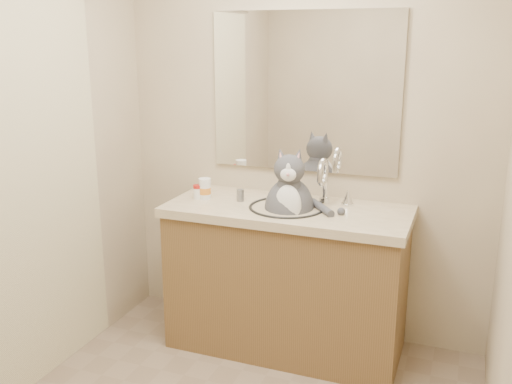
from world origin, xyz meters
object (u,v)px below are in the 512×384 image
Objects in this scene: cat at (290,205)px; pill_bottle_redcap at (197,192)px; pill_bottle_orange at (205,189)px; grey_canister at (240,195)px.

cat reaches higher than pill_bottle_redcap.
cat is 0.55m from pill_bottle_redcap.
pill_bottle_orange reaches higher than pill_bottle_redcap.
cat is at bearing -6.61° from grey_canister.
cat is 4.52× the size of pill_bottle_orange.
pill_bottle_redcap is 0.05m from pill_bottle_orange.
pill_bottle_redcap is (-0.55, -0.01, 0.03)m from cat.
pill_bottle_redcap is at bearing -169.57° from grey_canister.
pill_bottle_orange is at bearing 25.92° from pill_bottle_redcap.
pill_bottle_orange is (-0.52, 0.01, 0.04)m from cat.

